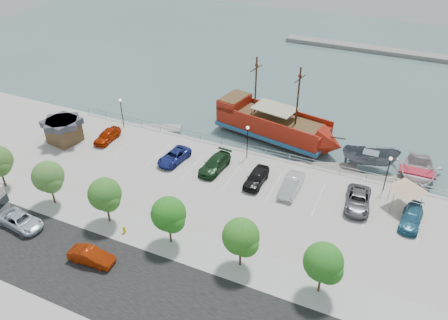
% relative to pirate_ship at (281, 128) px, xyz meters
% --- Properties ---
extents(ground, '(160.00, 160.00, 0.00)m').
position_rel_pirate_ship_xyz_m(ground, '(-1.89, -13.73, -1.87)').
color(ground, '#436061').
extents(street, '(100.00, 8.00, 0.04)m').
position_rel_pirate_ship_xyz_m(street, '(-1.89, -29.73, -0.86)').
color(street, black).
rests_on(street, land_slab).
extents(sidewalk, '(100.00, 4.00, 0.05)m').
position_rel_pirate_ship_xyz_m(sidewalk, '(-1.89, -23.73, -0.86)').
color(sidewalk, '#B2B1AD').
rests_on(sidewalk, land_slab).
extents(seawall_railing, '(50.00, 0.06, 1.00)m').
position_rel_pirate_ship_xyz_m(seawall_railing, '(-1.89, -5.93, -0.35)').
color(seawall_railing, gray).
rests_on(seawall_railing, land_slab).
extents(far_shore, '(40.00, 3.00, 0.80)m').
position_rel_pirate_ship_xyz_m(far_shore, '(8.11, 41.27, -1.47)').
color(far_shore, gray).
rests_on(far_shore, ground).
extents(pirate_ship, '(18.00, 7.90, 11.18)m').
position_rel_pirate_ship_xyz_m(pirate_ship, '(0.00, 0.00, 0.00)').
color(pirate_ship, '#9C1C0C').
rests_on(pirate_ship, ground).
extents(patrol_boat, '(6.97, 3.70, 2.56)m').
position_rel_pirate_ship_xyz_m(patrol_boat, '(11.84, -1.98, -0.59)').
color(patrol_boat, slate).
rests_on(patrol_boat, ground).
extents(speedboat, '(5.85, 8.07, 1.65)m').
position_rel_pirate_ship_xyz_m(speedboat, '(17.25, -2.13, -1.05)').
color(speedboat, beige).
rests_on(speedboat, ground).
extents(dock_west, '(7.36, 4.60, 0.41)m').
position_rel_pirate_ship_xyz_m(dock_west, '(-16.64, -4.53, -1.67)').
color(dock_west, gray).
rests_on(dock_west, ground).
extents(dock_mid, '(7.95, 4.94, 0.44)m').
position_rel_pirate_ship_xyz_m(dock_mid, '(7.25, -4.53, -1.65)').
color(dock_mid, gray).
rests_on(dock_mid, ground).
extents(dock_east, '(8.10, 4.80, 0.45)m').
position_rel_pirate_ship_xyz_m(dock_east, '(13.49, -4.53, -1.65)').
color(dock_east, gray).
rests_on(dock_east, ground).
extents(shed, '(4.35, 4.35, 3.12)m').
position_rel_pirate_ship_xyz_m(shed, '(-24.54, -13.37, 0.79)').
color(shed, brown).
rests_on(shed, land_slab).
extents(canopy_tent, '(4.86, 4.86, 3.51)m').
position_rel_pirate_ship_xyz_m(canopy_tent, '(16.30, -9.20, 2.18)').
color(canopy_tent, slate).
rests_on(canopy_tent, land_slab).
extents(street_van, '(5.04, 2.72, 1.34)m').
position_rel_pirate_ship_xyz_m(street_van, '(-17.22, -27.88, -0.20)').
color(street_van, silver).
rests_on(street_van, street).
extents(street_sedan, '(4.28, 1.81, 1.37)m').
position_rel_pirate_ship_xyz_m(street_sedan, '(-7.97, -28.82, -0.19)').
color(street_sedan, '#942304').
rests_on(street_sedan, street).
extents(fire_hydrant, '(0.27, 0.27, 0.79)m').
position_rel_pirate_ship_xyz_m(fire_hydrant, '(-7.54, -24.53, -0.44)').
color(fire_hydrant, '#D2B601').
rests_on(fire_hydrant, sidewalk).
extents(lamp_post_left, '(0.36, 0.36, 4.28)m').
position_rel_pirate_ship_xyz_m(lamp_post_left, '(-19.89, -7.23, 2.07)').
color(lamp_post_left, black).
rests_on(lamp_post_left, land_slab).
extents(lamp_post_mid, '(0.36, 0.36, 4.28)m').
position_rel_pirate_ship_xyz_m(lamp_post_mid, '(-1.89, -7.23, 2.07)').
color(lamp_post_mid, black).
rests_on(lamp_post_mid, land_slab).
extents(lamp_post_right, '(0.36, 0.36, 4.28)m').
position_rel_pirate_ship_xyz_m(lamp_post_right, '(14.11, -7.23, 2.07)').
color(lamp_post_right, black).
rests_on(lamp_post_right, land_slab).
extents(tree_b, '(3.30, 3.20, 5.00)m').
position_rel_pirate_ship_xyz_m(tree_b, '(-16.74, -23.80, 2.43)').
color(tree_b, '#473321').
rests_on(tree_b, sidewalk).
extents(tree_c, '(3.30, 3.20, 5.00)m').
position_rel_pirate_ship_xyz_m(tree_c, '(-9.74, -23.80, 2.43)').
color(tree_c, '#473321').
rests_on(tree_c, sidewalk).
extents(tree_d, '(3.30, 3.20, 5.00)m').
position_rel_pirate_ship_xyz_m(tree_d, '(-2.74, -23.80, 2.43)').
color(tree_d, '#473321').
rests_on(tree_d, sidewalk).
extents(tree_e, '(3.30, 3.20, 5.00)m').
position_rel_pirate_ship_xyz_m(tree_e, '(4.26, -23.80, 2.43)').
color(tree_e, '#473321').
rests_on(tree_e, sidewalk).
extents(tree_f, '(3.30, 3.20, 5.00)m').
position_rel_pirate_ship_xyz_m(tree_f, '(11.26, -23.80, 2.43)').
color(tree_f, '#473321').
rests_on(tree_f, sidewalk).
extents(parked_car_a, '(1.90, 4.39, 1.48)m').
position_rel_pirate_ship_xyz_m(parked_car_a, '(-19.74, -10.96, -0.13)').
color(parked_car_a, '#A62302').
rests_on(parked_car_a, land_slab).
extents(parked_car_c, '(2.76, 5.00, 1.33)m').
position_rel_pirate_ship_xyz_m(parked_car_c, '(-9.47, -11.65, -0.21)').
color(parked_car_c, navy).
rests_on(parked_car_c, land_slab).
extents(parked_car_d, '(2.51, 5.37, 1.51)m').
position_rel_pirate_ship_xyz_m(parked_car_d, '(-4.29, -11.21, -0.11)').
color(parked_car_d, '#18371B').
rests_on(parked_car_d, land_slab).
extents(parked_car_e, '(1.88, 4.61, 1.57)m').
position_rel_pirate_ship_xyz_m(parked_car_e, '(1.04, -11.75, -0.09)').
color(parked_car_e, black).
rests_on(parked_car_e, land_slab).
extents(parked_car_f, '(1.73, 4.84, 1.59)m').
position_rel_pirate_ship_xyz_m(parked_car_f, '(4.98, -11.49, -0.08)').
color(parked_car_f, silver).
rests_on(parked_car_f, land_slab).
extents(parked_car_g, '(2.97, 5.51, 1.47)m').
position_rel_pirate_ship_xyz_m(parked_car_g, '(12.00, -11.21, -0.14)').
color(parked_car_g, '#59595F').
rests_on(parked_car_g, land_slab).
extents(parked_car_h, '(2.24, 4.74, 1.33)m').
position_rel_pirate_ship_xyz_m(parked_car_h, '(17.27, -11.76, -0.20)').
color(parked_car_h, '#276380').
rests_on(parked_car_h, land_slab).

